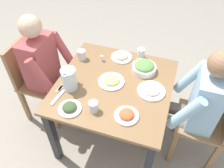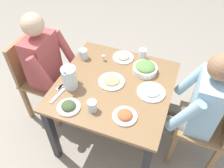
{
  "view_description": "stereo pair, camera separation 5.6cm",
  "coord_description": "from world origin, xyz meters",
  "px_view_note": "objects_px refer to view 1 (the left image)",
  "views": [
    {
      "loc": [
        -1.29,
        -0.41,
        2.09
      ],
      "look_at": [
        -0.03,
        0.01,
        0.75
      ],
      "focal_mm": 37.46,
      "sensor_mm": 36.0,
      "label": 1
    },
    {
      "loc": [
        -1.27,
        -0.46,
        2.09
      ],
      "look_at": [
        -0.03,
        0.01,
        0.75
      ],
      "focal_mm": 37.46,
      "sensor_mm": 36.0,
      "label": 2
    }
  ],
  "objects_px": {
    "chair_near": "(213,121)",
    "plate_dolmas": "(70,108)",
    "diner_near": "(191,103)",
    "plate_beans": "(122,57)",
    "plate_yoghurt": "(151,90)",
    "plate_fries": "(111,81)",
    "plate_rice_curry": "(127,115)",
    "water_glass_far_right": "(82,55)",
    "dining_table": "(114,94)",
    "water_glass_by_pitcher": "(141,53)",
    "water_pitcher": "(69,79)",
    "diner_far": "(51,70)",
    "salt_shaker": "(102,58)",
    "chair_far": "(35,76)",
    "water_glass_center": "(93,107)",
    "salad_bowl": "(144,67)"
  },
  "relations": [
    {
      "from": "diner_near",
      "to": "plate_yoghurt",
      "type": "distance_m",
      "value": 0.34
    },
    {
      "from": "plate_yoghurt",
      "to": "plate_dolmas",
      "type": "xyz_separation_m",
      "value": [
        -0.37,
        0.54,
        0.0
      ]
    },
    {
      "from": "salt_shaker",
      "to": "water_glass_far_right",
      "type": "bearing_deg",
      "value": 100.55
    },
    {
      "from": "water_glass_far_right",
      "to": "chair_far",
      "type": "bearing_deg",
      "value": 110.17
    },
    {
      "from": "plate_yoghurt",
      "to": "diner_far",
      "type": "bearing_deg",
      "value": 87.62
    },
    {
      "from": "plate_fries",
      "to": "plate_dolmas",
      "type": "bearing_deg",
      "value": 151.44
    },
    {
      "from": "plate_rice_curry",
      "to": "water_glass_center",
      "type": "bearing_deg",
      "value": 95.71
    },
    {
      "from": "chair_near",
      "to": "chair_far",
      "type": "distance_m",
      "value": 1.68
    },
    {
      "from": "water_pitcher",
      "to": "plate_fries",
      "type": "distance_m",
      "value": 0.35
    },
    {
      "from": "diner_near",
      "to": "chair_far",
      "type": "bearing_deg",
      "value": 89.93
    },
    {
      "from": "plate_rice_curry",
      "to": "plate_dolmas",
      "type": "relative_size",
      "value": 1.03
    },
    {
      "from": "diner_near",
      "to": "water_pitcher",
      "type": "xyz_separation_m",
      "value": [
        -0.2,
        0.96,
        0.16
      ]
    },
    {
      "from": "plate_dolmas",
      "to": "water_glass_far_right",
      "type": "height_order",
      "value": "water_glass_far_right"
    },
    {
      "from": "chair_far",
      "to": "plate_beans",
      "type": "xyz_separation_m",
      "value": [
        0.29,
        -0.8,
        0.23
      ]
    },
    {
      "from": "diner_far",
      "to": "plate_fries",
      "type": "bearing_deg",
      "value": -93.64
    },
    {
      "from": "diner_far",
      "to": "plate_fries",
      "type": "distance_m",
      "value": 0.61
    },
    {
      "from": "plate_yoghurt",
      "to": "water_glass_far_right",
      "type": "xyz_separation_m",
      "value": [
        0.21,
        0.69,
        0.03
      ]
    },
    {
      "from": "water_glass_far_right",
      "to": "plate_yoghurt",
      "type": "bearing_deg",
      "value": -106.65
    },
    {
      "from": "water_pitcher",
      "to": "plate_fries",
      "type": "bearing_deg",
      "value": -61.13
    },
    {
      "from": "plate_fries",
      "to": "plate_rice_curry",
      "type": "bearing_deg",
      "value": -144.1
    },
    {
      "from": "plate_rice_curry",
      "to": "water_glass_far_right",
      "type": "distance_m",
      "value": 0.76
    },
    {
      "from": "plate_fries",
      "to": "salt_shaker",
      "type": "bearing_deg",
      "value": 35.42
    },
    {
      "from": "chair_far",
      "to": "water_glass_center",
      "type": "distance_m",
      "value": 0.9
    },
    {
      "from": "salt_shaker",
      "to": "plate_beans",
      "type": "bearing_deg",
      "value": -59.66
    },
    {
      "from": "water_pitcher",
      "to": "plate_rice_curry",
      "type": "relative_size",
      "value": 1.05
    },
    {
      "from": "dining_table",
      "to": "water_glass_center",
      "type": "height_order",
      "value": "water_glass_center"
    },
    {
      "from": "dining_table",
      "to": "diner_far",
      "type": "height_order",
      "value": "diner_far"
    },
    {
      "from": "plate_yoghurt",
      "to": "water_glass_by_pitcher",
      "type": "bearing_deg",
      "value": 24.98
    },
    {
      "from": "plate_dolmas",
      "to": "chair_near",
      "type": "bearing_deg",
      "value": -69.2
    },
    {
      "from": "water_pitcher",
      "to": "water_glass_center",
      "type": "height_order",
      "value": "water_pitcher"
    },
    {
      "from": "diner_near",
      "to": "water_glass_far_right",
      "type": "xyz_separation_m",
      "value": [
        0.17,
        1.02,
        0.11
      ]
    },
    {
      "from": "chair_far",
      "to": "water_glass_center",
      "type": "bearing_deg",
      "value": -114.96
    },
    {
      "from": "chair_near",
      "to": "plate_rice_curry",
      "type": "relative_size",
      "value": 4.93
    },
    {
      "from": "dining_table",
      "to": "water_glass_by_pitcher",
      "type": "height_order",
      "value": "water_glass_by_pitcher"
    },
    {
      "from": "plate_beans",
      "to": "water_glass_far_right",
      "type": "height_order",
      "value": "water_glass_far_right"
    },
    {
      "from": "dining_table",
      "to": "water_pitcher",
      "type": "bearing_deg",
      "value": 113.91
    },
    {
      "from": "salad_bowl",
      "to": "plate_yoghurt",
      "type": "height_order",
      "value": "salad_bowl"
    },
    {
      "from": "diner_far",
      "to": "water_pitcher",
      "type": "xyz_separation_m",
      "value": [
        -0.2,
        -0.31,
        0.16
      ]
    },
    {
      "from": "dining_table",
      "to": "chair_near",
      "type": "bearing_deg",
      "value": -86.28
    },
    {
      "from": "chair_near",
      "to": "salt_shaker",
      "type": "relative_size",
      "value": 16.56
    },
    {
      "from": "chair_far",
      "to": "plate_rice_curry",
      "type": "relative_size",
      "value": 4.93
    },
    {
      "from": "diner_near",
      "to": "plate_beans",
      "type": "distance_m",
      "value": 0.74
    },
    {
      "from": "plate_yoghurt",
      "to": "plate_rice_curry",
      "type": "bearing_deg",
      "value": 158.16
    },
    {
      "from": "chair_near",
      "to": "plate_fries",
      "type": "xyz_separation_m",
      "value": [
        -0.04,
        0.87,
        0.23
      ]
    },
    {
      "from": "chair_near",
      "to": "water_glass_center",
      "type": "height_order",
      "value": "chair_near"
    },
    {
      "from": "diner_far",
      "to": "chair_far",
      "type": "bearing_deg",
      "value": 90.0
    },
    {
      "from": "chair_near",
      "to": "plate_dolmas",
      "type": "xyz_separation_m",
      "value": [
        -0.41,
        1.07,
        0.23
      ]
    },
    {
      "from": "chair_near",
      "to": "water_glass_far_right",
      "type": "height_order",
      "value": "chair_near"
    },
    {
      "from": "chair_far",
      "to": "diner_near",
      "type": "height_order",
      "value": "diner_near"
    },
    {
      "from": "plate_beans",
      "to": "water_glass_by_pitcher",
      "type": "bearing_deg",
      "value": -70.81
    }
  ]
}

